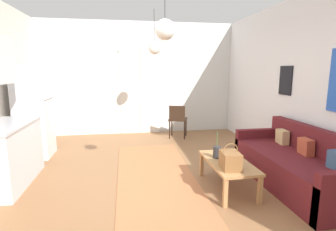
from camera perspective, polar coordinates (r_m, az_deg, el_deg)
The scene contains 13 objects.
ground_plane at distance 3.65m, azimuth -2.82°, elevation -17.48°, with size 5.49×7.51×0.10m, color #8E603D.
wall_back at distance 6.74m, azimuth -6.48°, elevation 8.01°, with size 5.09×0.13×2.83m.
wall_right at distance 4.31m, azimuth 32.22°, elevation 5.55°, with size 0.12×7.11×2.83m.
area_rug at distance 4.13m, azimuth -2.72°, elevation -13.22°, with size 1.17×3.26×0.01m, color #B26B42.
couch at distance 4.17m, azimuth 26.72°, elevation -10.06°, with size 0.84×2.04×0.83m.
coffee_table at distance 3.72m, azimuth 13.09°, elevation -10.48°, with size 0.53×1.04×0.40m.
bamboo_vase at distance 3.77m, azimuth 10.72°, elevation -7.96°, with size 0.11×0.11×0.39m.
handbag at distance 3.41m, azimuth 13.60°, elevation -9.55°, with size 0.25×0.32×0.33m.
refrigerator at distance 5.44m, azimuth -27.55°, elevation 0.74°, with size 0.58×0.62×1.73m.
kitchen_counter at distance 4.29m, azimuth -32.97°, elevation -2.68°, with size 0.61×1.32×2.12m.
accent_chair at distance 6.22m, azimuth 2.16°, elevation -0.70°, with size 0.53×0.52×0.80m.
pendant_lamp_near at distance 3.24m, azimuth -0.68°, elevation 18.45°, with size 0.25×0.25×0.84m.
pendant_lamp_far at distance 5.41m, azimuth -3.03°, elevation 14.64°, with size 0.25×0.25×0.89m.
Camera 1 is at (-0.37, -3.22, 1.64)m, focal length 27.57 mm.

